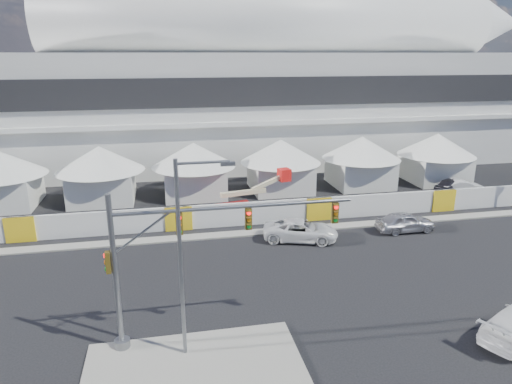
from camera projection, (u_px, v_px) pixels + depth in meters
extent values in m
plane|color=black|center=(300.00, 317.00, 25.11)|extent=(160.00, 160.00, 0.00)
cube|color=gray|center=(194.00, 365.00, 21.14)|extent=(10.00, 5.00, 0.15)
cube|color=gray|center=(475.00, 216.00, 40.62)|extent=(80.00, 1.20, 0.12)
cube|color=silver|center=(270.00, 105.00, 63.96)|extent=(80.00, 24.00, 14.00)
cube|color=black|center=(294.00, 91.00, 51.76)|extent=(68.00, 0.30, 3.20)
cube|color=white|center=(294.00, 122.00, 52.54)|extent=(72.00, 0.80, 0.50)
cylinder|color=white|center=(274.00, 22.00, 58.94)|extent=(57.60, 8.40, 8.40)
cylinder|color=white|center=(289.00, 26.00, 59.45)|extent=(51.60, 6.80, 6.80)
cylinder|color=white|center=(303.00, 29.00, 59.95)|extent=(45.60, 5.20, 5.20)
cone|color=white|center=(497.00, 23.00, 65.12)|extent=(8.00, 7.60, 7.60)
cube|color=white|center=(3.00, 191.00, 42.99)|extent=(6.00, 6.00, 3.00)
cube|color=white|center=(102.00, 186.00, 44.70)|extent=(6.00, 6.00, 3.00)
cone|color=white|center=(100.00, 159.00, 43.91)|extent=(8.40, 8.40, 2.40)
cube|color=white|center=(195.00, 181.00, 46.41)|extent=(6.00, 6.00, 3.00)
cone|color=white|center=(193.00, 155.00, 45.62)|extent=(8.40, 8.40, 2.40)
cube|color=white|center=(280.00, 176.00, 48.12)|extent=(6.00, 6.00, 3.00)
cone|color=white|center=(281.00, 151.00, 47.34)|extent=(8.40, 8.40, 2.40)
cube|color=white|center=(360.00, 172.00, 49.84)|extent=(6.00, 6.00, 3.00)
cone|color=white|center=(362.00, 148.00, 49.05)|extent=(8.40, 8.40, 2.40)
cube|color=white|center=(434.00, 168.00, 51.55)|extent=(6.00, 6.00, 3.00)
cone|color=white|center=(437.00, 144.00, 50.76)|extent=(8.40, 8.40, 2.40)
cube|color=white|center=(318.00, 209.00, 39.56)|extent=(70.00, 0.25, 2.00)
imported|color=silver|center=(405.00, 222.00, 37.03)|extent=(1.97, 4.77, 1.62)
imported|color=silver|center=(301.00, 230.00, 35.29)|extent=(4.24, 6.26, 1.59)
imported|color=silver|center=(462.00, 187.00, 46.84)|extent=(1.85, 4.67, 1.51)
imported|color=black|center=(452.00, 185.00, 47.24)|extent=(4.02, 5.07, 1.62)
cylinder|color=slate|center=(116.00, 275.00, 21.21)|extent=(0.26, 0.26, 7.83)
cylinder|color=slate|center=(122.00, 343.00, 22.29)|extent=(0.76, 0.76, 0.40)
cylinder|color=slate|center=(236.00, 207.00, 21.44)|extent=(11.44, 0.17, 0.17)
cube|color=#594714|center=(179.00, 224.00, 21.12)|extent=(0.32, 0.22, 1.05)
cube|color=#594714|center=(248.00, 219.00, 21.74)|extent=(0.32, 0.22, 1.05)
cube|color=#594714|center=(335.00, 213.00, 22.57)|extent=(0.32, 0.22, 1.05)
cube|color=#594714|center=(108.00, 262.00, 20.97)|extent=(0.22, 0.32, 1.05)
cylinder|color=slate|center=(181.00, 262.00, 20.56)|extent=(0.19, 0.19, 9.53)
cylinder|color=slate|center=(203.00, 163.00, 19.46)|extent=(2.33, 0.13, 0.13)
cube|color=slate|center=(228.00, 164.00, 19.69)|extent=(0.64, 0.26, 0.16)
cube|color=red|center=(230.00, 212.00, 39.99)|extent=(4.25, 2.53, 1.21)
cube|color=beige|center=(244.00, 194.00, 39.77)|extent=(4.18, 1.23, 0.39)
cube|color=beige|center=(271.00, 185.00, 40.04)|extent=(3.25, 0.98, 1.34)
cube|color=red|center=(288.00, 178.00, 40.17)|extent=(1.17, 1.17, 1.10)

